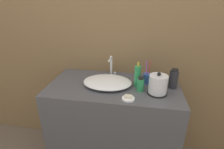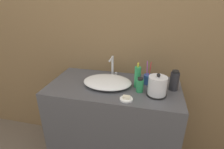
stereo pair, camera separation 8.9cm
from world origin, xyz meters
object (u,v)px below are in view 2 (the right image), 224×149
electric_kettle (157,87)px  mouthwash_bottle (140,85)px  faucet (113,66)px  toothbrush_cup (148,79)px  lotion_bottle (137,77)px  shampoo_bottle (174,81)px

electric_kettle → mouthwash_bottle: electric_kettle is taller
faucet → electric_kettle: bearing=-32.8°
electric_kettle → mouthwash_bottle: 0.14m
faucet → mouthwash_bottle: (0.28, -0.24, -0.05)m
faucet → toothbrush_cup: 0.35m
electric_kettle → lotion_bottle: size_ratio=0.85×
electric_kettle → lotion_bottle: (-0.16, 0.11, 0.02)m
toothbrush_cup → mouthwash_bottle: 0.17m
lotion_bottle → shampoo_bottle: bearing=3.7°
faucet → mouthwash_bottle: bearing=-40.6°
electric_kettle → mouthwash_bottle: bearing=168.9°
electric_kettle → faucet: bearing=147.2°
electric_kettle → toothbrush_cup: bearing=112.7°
lotion_bottle → faucet: bearing=147.4°
lotion_bottle → mouthwash_bottle: size_ratio=1.77×
mouthwash_bottle → shampoo_bottle: bearing=20.2°
electric_kettle → lotion_bottle: bearing=147.0°
electric_kettle → mouthwash_bottle: (-0.13, 0.03, -0.01)m
shampoo_bottle → mouthwash_bottle: bearing=-159.8°
faucet → toothbrush_cup: toothbrush_cup is taller
shampoo_bottle → lotion_bottle: bearing=-176.3°
faucet → mouthwash_bottle: faucet is taller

